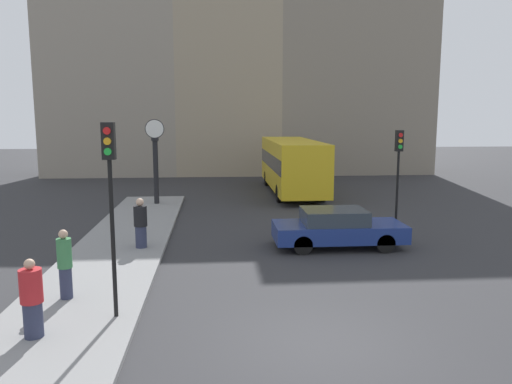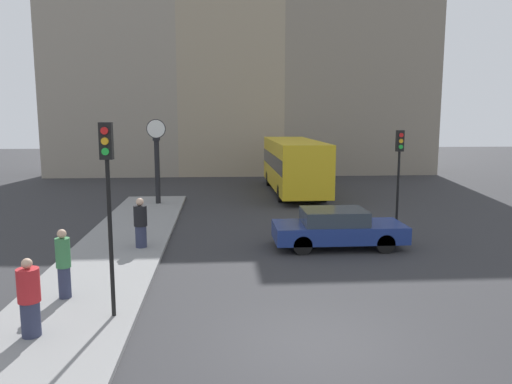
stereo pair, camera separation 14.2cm
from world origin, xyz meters
name	(u,v)px [view 2 (the right image)]	position (x,y,z in m)	size (l,w,h in m)	color
ground_plane	(318,348)	(0.00, 0.00, 0.00)	(120.00, 120.00, 0.00)	#2D2D30
sidewalk_corner	(122,244)	(-5.17, 7.90, 0.06)	(3.02, 19.79, 0.12)	gray
building_row	(247,48)	(0.33, 29.53, 9.40)	(28.74, 5.00, 19.82)	gray
sedan_car	(337,228)	(2.07, 7.20, 0.66)	(4.34, 1.80, 1.30)	navy
bus_distant	(294,163)	(2.39, 19.25, 1.71)	(2.55, 9.87, 3.00)	gold
traffic_light_near	(108,180)	(-4.14, 1.57, 3.06)	(0.26, 0.24, 4.13)	black
traffic_light_far	(399,161)	(4.66, 8.74, 2.76)	(0.26, 0.24, 3.87)	black
street_clock	(157,159)	(-4.88, 15.64, 2.31)	(0.92, 0.32, 4.10)	black
pedestrian_black_jacket	(141,223)	(-4.43, 7.27, 0.91)	(0.43, 0.43, 1.63)	#2D334C
pedestrian_green_hoodie	(64,264)	(-5.51, 2.75, 0.95)	(0.34, 0.34, 1.66)	#2D334C
pedestrian_red_top	(29,299)	(-5.54, 0.66, 0.88)	(0.43, 0.43, 1.57)	#2D334C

